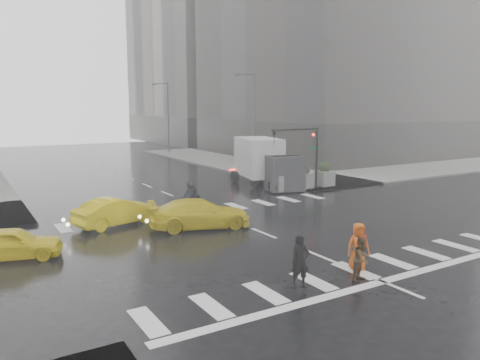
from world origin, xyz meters
TOP-DOWN VIEW (x-y plane):
  - ground at (0.00, 0.00)m, footprint 120.00×120.00m
  - sidewalk_ne at (19.50, 17.50)m, footprint 35.00×35.00m
  - building_ne_far at (29.00, 56.00)m, footprint 26.05×26.05m
  - road_markings at (0.00, 0.00)m, footprint 18.00×48.00m
  - traffic_signal_pole at (9.01, 8.01)m, footprint 4.45×0.42m
  - street_lamp_near at (10.87, 18.00)m, footprint 2.15×0.22m
  - street_lamp_far at (10.87, 38.00)m, footprint 2.15×0.22m
  - planter_west at (7.00, 8.20)m, footprint 1.10×1.10m
  - planter_mid at (9.00, 8.20)m, footprint 1.10×1.10m
  - planter_east at (11.00, 8.20)m, footprint 1.10×1.10m
  - pedestrian_black at (-2.73, -6.17)m, footprint 1.23×1.24m
  - pedestrian_brown at (-0.53, -6.80)m, footprint 0.89×0.78m
  - pedestrian_orange at (0.17, -5.95)m, footprint 1.02×0.86m
  - pedestrian_far_a at (-1.20, 5.00)m, footprint 0.96×0.64m
  - pedestrian_far_b at (-0.56, 6.95)m, footprint 1.16×0.81m
  - taxi_front at (-10.65, 2.00)m, footprint 4.03×2.49m
  - taxi_mid at (-5.54, 5.17)m, footprint 4.56×2.64m
  - taxi_rear at (-2.15, 2.48)m, footprint 4.78×3.10m
  - box_truck at (7.50, 10.92)m, footprint 2.54×6.78m

SIDE VIEW (x-z plane):
  - ground at x=0.00m, z-range 0.00..0.00m
  - road_markings at x=0.00m, z-range 0.00..0.01m
  - sidewalk_ne at x=19.50m, z-range 0.00..0.15m
  - taxi_front at x=-10.65m, z-range 0.00..1.28m
  - taxi_mid at x=-5.54m, z-range 0.00..1.42m
  - taxi_rear at x=-2.15m, z-range 0.00..1.45m
  - pedestrian_brown at x=-0.53m, z-range 0.00..1.54m
  - pedestrian_far_a at x=-1.20m, z-range 0.00..1.54m
  - pedestrian_far_b at x=-0.56m, z-range 0.00..1.63m
  - pedestrian_orange at x=0.17m, z-range 0.01..1.77m
  - planter_west at x=7.00m, z-range 0.08..1.88m
  - planter_mid at x=9.00m, z-range 0.08..1.88m
  - planter_east at x=11.00m, z-range 0.08..1.88m
  - pedestrian_black at x=-2.73m, z-range 0.37..2.80m
  - box_truck at x=7.50m, z-range 0.12..3.72m
  - traffic_signal_pole at x=9.01m, z-range 0.97..5.47m
  - street_lamp_near at x=10.87m, z-range 0.45..9.45m
  - street_lamp_far at x=10.87m, z-range 0.45..9.45m
  - building_ne_far at x=29.00m, z-range -1.73..34.27m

